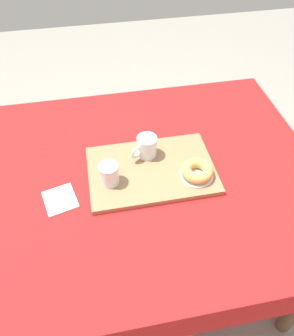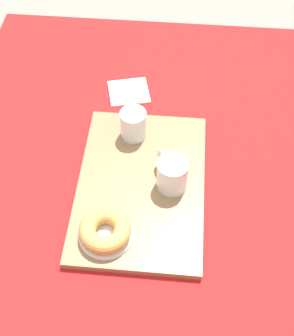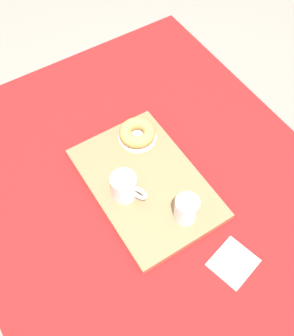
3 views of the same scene
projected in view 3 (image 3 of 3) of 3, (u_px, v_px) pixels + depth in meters
name	position (u px, v px, depth m)	size (l,w,h in m)	color
ground_plane	(149.00, 268.00, 1.83)	(6.00, 6.00, 0.00)	gray
dining_table	(150.00, 203.00, 1.29)	(1.34, 1.07, 0.73)	red
serving_tray	(146.00, 183.00, 1.22)	(0.47, 0.31, 0.02)	olive
tea_mug_left	(125.00, 187.00, 1.15)	(0.11, 0.08, 0.08)	white
water_glass_near	(186.00, 209.00, 1.11)	(0.07, 0.07, 0.08)	white
donut_plate_left	(137.00, 137.00, 1.30)	(0.12, 0.12, 0.01)	white
sugar_donut_left	(137.00, 133.00, 1.28)	(0.12, 0.12, 0.04)	tan
paper_napkin	(233.00, 263.00, 1.09)	(0.11, 0.12, 0.01)	white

